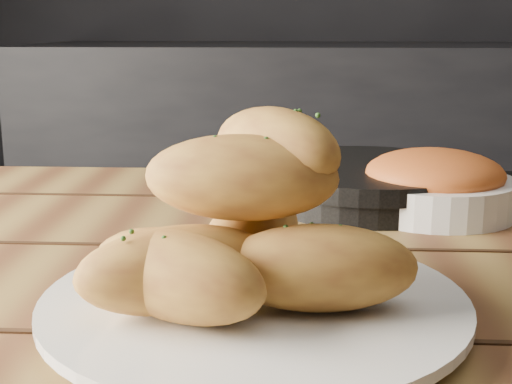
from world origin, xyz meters
name	(u,v)px	position (x,y,z in m)	size (l,w,h in m)	color
table	(214,383)	(-0.71, 0.17, 0.66)	(1.61, 0.95, 0.75)	olive
plate	(254,306)	(-0.67, 0.10, 0.76)	(0.31, 0.31, 0.02)	white
bread_rolls	(240,229)	(-0.68, 0.10, 0.82)	(0.24, 0.23, 0.13)	gold
skillet	(369,182)	(-0.55, 0.46, 0.77)	(0.40, 0.26, 0.05)	black
bowl	(434,185)	(-0.49, 0.41, 0.78)	(0.18, 0.18, 0.07)	white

